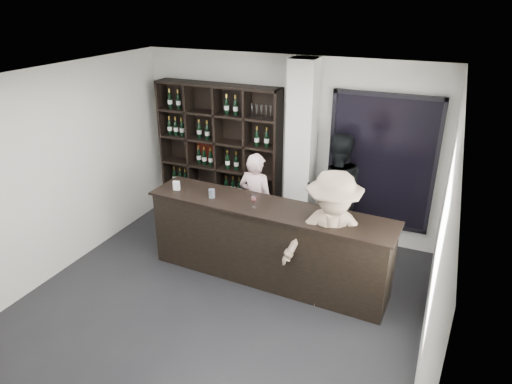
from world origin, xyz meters
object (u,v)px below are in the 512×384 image
at_px(wine_shelf, 219,154).
at_px(taster_black, 335,191).
at_px(taster_pink, 256,202).
at_px(tasting_counter, 267,243).
at_px(customer, 331,241).

height_order(wine_shelf, taster_black, wine_shelf).
bearing_deg(taster_pink, taster_black, -147.48).
bearing_deg(tasting_counter, taster_pink, 126.66).
height_order(taster_black, customer, taster_black).
height_order(wine_shelf, tasting_counter, wine_shelf).
bearing_deg(taster_black, wine_shelf, -25.37).
bearing_deg(tasting_counter, customer, -10.10).
bearing_deg(wine_shelf, taster_pink, -35.56).
relative_size(taster_black, customer, 1.00).
distance_m(taster_pink, customer, 1.74).
height_order(tasting_counter, taster_black, taster_black).
xyz_separation_m(tasting_counter, customer, (0.94, -0.22, 0.36)).
bearing_deg(taster_pink, tasting_counter, 129.64).
bearing_deg(taster_black, tasting_counter, 44.35).
height_order(wine_shelf, taster_pink, wine_shelf).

